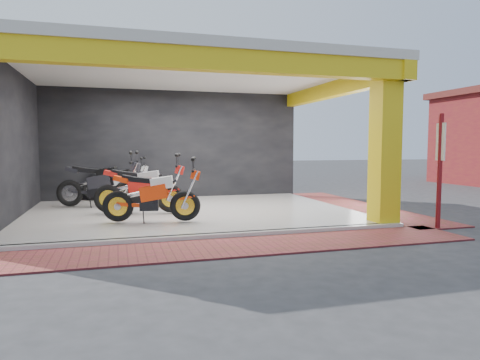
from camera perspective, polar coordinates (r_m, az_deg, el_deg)
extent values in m
plane|color=#2D2D30|center=(9.10, -4.34, -6.48)|extent=(80.00, 80.00, 0.00)
cube|color=silver|center=(11.03, -6.50, -4.30)|extent=(8.00, 6.00, 0.10)
cube|color=beige|center=(11.06, -6.66, 14.20)|extent=(8.40, 6.40, 0.20)
cube|color=black|center=(13.96, -8.72, 4.52)|extent=(8.20, 0.20, 3.50)
cube|color=black|center=(10.98, -28.23, 4.07)|extent=(0.20, 6.20, 3.50)
cube|color=gold|center=(9.75, 18.76, 4.37)|extent=(0.50, 0.50, 3.50)
cube|color=gold|center=(8.11, -2.98, 15.65)|extent=(8.40, 0.30, 0.40)
cube|color=gold|center=(12.32, 12.43, 11.71)|extent=(0.30, 6.40, 0.40)
cube|color=silver|center=(8.11, -2.85, -7.46)|extent=(8.00, 0.20, 0.10)
cube|color=#993239|center=(7.38, -1.43, -8.94)|extent=(9.00, 1.40, 0.03)
cube|color=#993239|center=(12.74, 15.34, -3.40)|extent=(1.40, 7.00, 0.03)
cylinder|color=maroon|center=(9.76, 25.07, 0.97)|extent=(0.10, 0.10, 2.40)
cube|color=white|center=(9.75, 25.19, 4.64)|extent=(0.09, 0.33, 0.77)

